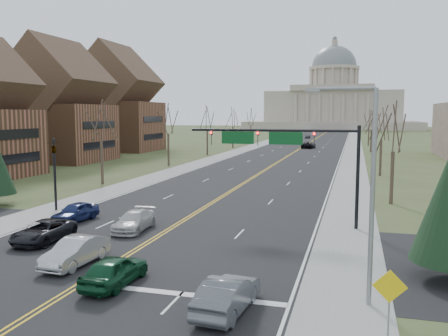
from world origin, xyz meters
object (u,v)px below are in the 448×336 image
Objects in this scene: signal_mast at (285,145)px; car_sb_inner_second at (134,221)px; car_sb_outer_lead at (44,231)px; street_light at (366,181)px; car_sb_inner_lead at (76,252)px; car_nb_inner_lead at (115,270)px; signal_left at (54,166)px; car_sb_outer_second at (75,212)px; warn_sign at (389,295)px; car_nb_outer_lead at (227,294)px; car_far_nb at (308,145)px; car_far_sb at (308,136)px.

signal_mast is 2.66× the size of car_sb_inner_second.
signal_mast is at bearing 31.26° from car_sb_outer_lead.
street_light reaches higher than signal_mast.
car_nb_inner_lead is at bearing -28.24° from car_sb_inner_lead.
car_sb_inner_lead is at bearing -51.46° from signal_left.
car_sb_outer_second is (-20.38, 10.36, -4.51)m from street_light.
car_nb_outer_lead is at bearing 163.95° from warn_sign.
car_far_nb is (-5.69, 78.56, -4.96)m from signal_mast.
warn_sign is 96.80m from car_far_nb.
car_nb_inner_lead is at bearing -71.86° from car_sb_inner_second.
car_nb_outer_lead is at bearing -28.13° from car_sb_outer_lead.
car_sb_inner_lead is (-15.32, 5.36, -1.28)m from warn_sign.
car_sb_outer_second is 82.24m from car_far_nb.
street_light is at bearing 100.75° from warn_sign.
car_nb_inner_lead is (-11.12, -0.77, -4.50)m from street_light.
street_light reaches higher than car_far_nb.
street_light is 2.06× the size of car_sb_inner_lead.
car_sb_outer_second reaches higher than car_sb_inner_second.
street_light is at bearing -34.36° from car_sb_inner_second.
street_light is at bearing 102.10° from car_far_nb.
car_nb_outer_lead reaches higher than car_sb_outer_second.
street_light is at bearing -29.12° from signal_left.
car_far_nb is (8.11, 87.20, 0.13)m from car_sb_outer_lead.
street_light reaches higher than warn_sign.
warn_sign is 0.66× the size of car_nb_outer_lead.
car_sb_outer_lead is at bearing 145.59° from car_sb_inner_lead.
warn_sign reaches higher than car_nb_outer_lead.
street_light reaches higher than car_sb_outer_lead.
car_sb_inner_second is at bearing -25.64° from signal_left.
street_light is at bearing -173.77° from car_nb_inner_lead.
signal_mast is 2.54× the size of car_sb_outer_lead.
car_far_sb is at bearing 94.72° from signal_mast.
car_sb_inner_second is 0.80× the size of car_far_nb.
car_sb_outer_second is at bearing -91.47° from car_far_sb.
car_sb_inner_lead is at bearing -29.40° from car_nb_inner_lead.
signal_mast is at bearing 109.07° from warn_sign.
signal_mast reaches higher than car_nb_inner_lead.
warn_sign reaches higher than car_nb_inner_lead.
signal_left is 15.83m from car_sb_inner_lead.
car_far_nb reaches higher than car_nb_outer_lead.
warn_sign is at bearing -79.25° from street_light.
car_sb_outer_second is at bearing -168.25° from signal_mast.
car_sb_outer_second reaches higher than car_far_sb.
car_far_nb reaches higher than car_sb_outer_second.
car_nb_inner_lead reaches higher than car_sb_inner_second.
car_nb_outer_lead is (0.02, -15.78, -5.03)m from signal_mast.
signal_left is 2.09× the size of warn_sign.
car_sb_outer_lead is at bearing -33.02° from car_nb_inner_lead.
car_nb_outer_lead is 1.06× the size of car_sb_outer_second.
car_sb_inner_lead is 0.97× the size of car_sb_inner_second.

